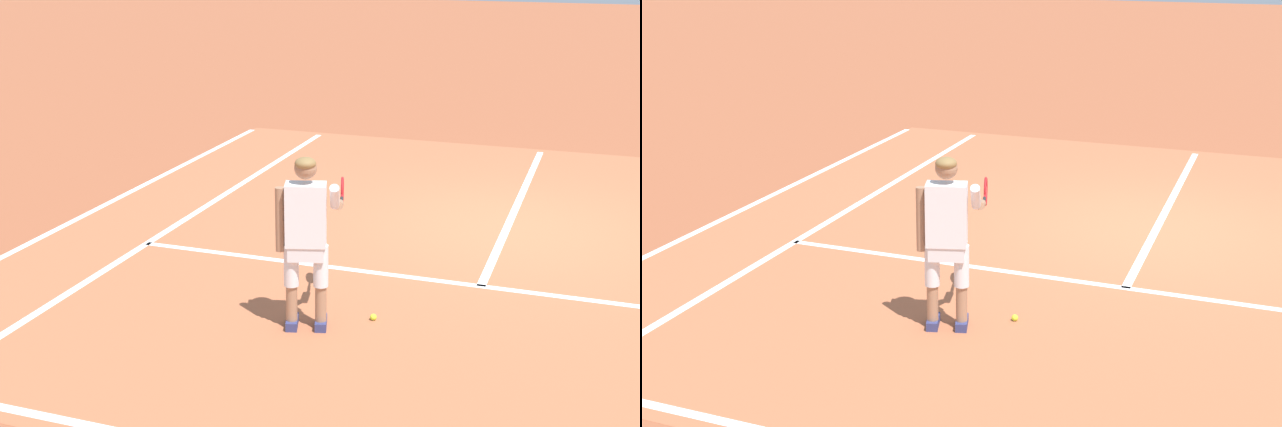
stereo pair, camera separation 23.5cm
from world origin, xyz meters
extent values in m
plane|color=#9E5133|center=(0.00, 0.00, 0.00)|extent=(80.00, 80.00, 0.00)
cube|color=#B2603D|center=(0.00, -0.84, 0.00)|extent=(10.98, 10.60, 0.00)
cube|color=white|center=(0.00, -2.14, 0.00)|extent=(8.23, 0.10, 0.01)
cube|color=white|center=(0.00, 1.06, 0.00)|extent=(0.10, 6.40, 0.01)
cube|color=white|center=(-4.12, -0.84, 0.00)|extent=(0.10, 10.20, 0.01)
cube|color=white|center=(-5.49, -0.84, 0.00)|extent=(0.10, 10.20, 0.01)
cube|color=navy|center=(-1.57, -3.75, 0.04)|extent=(0.19, 0.30, 0.09)
cube|color=navy|center=(-1.30, -3.67, 0.04)|extent=(0.19, 0.30, 0.09)
cylinder|color=#A37556|center=(-1.56, -3.79, 0.27)|extent=(0.11, 0.11, 0.36)
cylinder|color=silver|center=(-1.56, -3.79, 0.66)|extent=(0.14, 0.14, 0.41)
cylinder|color=#A37556|center=(-1.29, -3.71, 0.27)|extent=(0.11, 0.11, 0.36)
cylinder|color=silver|center=(-1.29, -3.71, 0.66)|extent=(0.14, 0.14, 0.41)
cube|color=silver|center=(-1.43, -3.75, 0.82)|extent=(0.38, 0.29, 0.20)
cube|color=white|center=(-1.43, -3.75, 1.16)|extent=(0.43, 0.32, 0.60)
cylinder|color=#A37556|center=(-1.66, -3.82, 1.11)|extent=(0.09, 0.09, 0.62)
cylinder|color=white|center=(-1.20, -3.59, 1.31)|extent=(0.16, 0.28, 0.29)
cylinder|color=#A37556|center=(-1.22, -3.38, 1.17)|extent=(0.16, 0.30, 0.14)
sphere|color=#A37556|center=(-1.43, -3.74, 1.60)|extent=(0.21, 0.21, 0.21)
ellipsoid|color=olive|center=(-1.42, -3.76, 1.66)|extent=(0.25, 0.25, 0.12)
cylinder|color=#232326|center=(-1.27, -3.16, 1.14)|extent=(0.09, 0.20, 0.03)
cylinder|color=red|center=(-1.31, -3.02, 1.14)|extent=(0.05, 0.10, 0.02)
torus|color=red|center=(-1.36, -2.84, 1.14)|extent=(0.11, 0.29, 0.30)
cylinder|color=silver|center=(-1.36, -2.84, 1.14)|extent=(0.08, 0.24, 0.25)
sphere|color=#CCE02D|center=(-0.87, -3.36, 0.03)|extent=(0.07, 0.07, 0.07)
camera|label=1|loc=(1.21, -10.89, 3.64)|focal=48.46mm
camera|label=2|loc=(1.43, -10.80, 3.64)|focal=48.46mm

